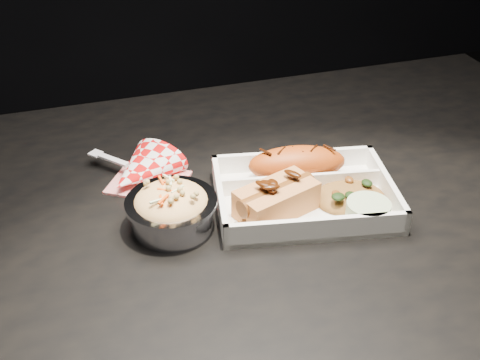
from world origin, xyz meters
name	(u,v)px	position (x,y,z in m)	size (l,w,h in m)	color
dining_table	(278,243)	(0.00, 0.00, 0.66)	(1.20, 0.80, 0.75)	black
food_tray	(304,197)	(0.03, -0.03, 0.76)	(0.28, 0.22, 0.04)	white
fried_pastry	(297,163)	(0.04, 0.03, 0.78)	(0.15, 0.06, 0.05)	#B14511
hotdog	(277,197)	(-0.02, -0.05, 0.78)	(0.13, 0.09, 0.06)	#CE8246
fried_rice_mound	(351,191)	(0.09, -0.05, 0.77)	(0.10, 0.08, 0.03)	#92602A
cupcake_liner	(368,212)	(0.09, -0.10, 0.77)	(0.06, 0.06, 0.03)	#ADC293
foil_coleslaw_cup	(171,208)	(-0.17, -0.03, 0.78)	(0.12, 0.12, 0.07)	silver
napkin_fork	(140,172)	(-0.19, 0.10, 0.77)	(0.15, 0.16, 0.10)	red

